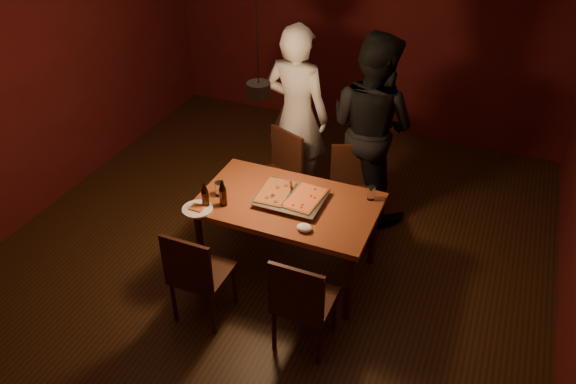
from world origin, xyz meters
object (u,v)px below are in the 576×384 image
at_px(chair_far_right, 353,183).
at_px(pizza_tray, 291,199).
at_px(chair_near_right, 301,297).
at_px(beer_bottle_b, 223,193).
at_px(diner_white, 297,115).
at_px(dining_table, 288,209).
at_px(chair_far_left, 280,167).
at_px(pendant_lamp, 259,88).
at_px(beer_bottle_a, 205,195).
at_px(chair_near_left, 196,269).
at_px(plate_slice, 197,209).
at_px(diner_dark, 371,127).

height_order(chair_far_right, pizza_tray, chair_far_right).
height_order(chair_near_right, beer_bottle_b, beer_bottle_b).
height_order(chair_far_right, diner_white, diner_white).
height_order(dining_table, chair_far_right, chair_far_right).
relative_size(chair_far_left, pendant_lamp, 0.50).
bearing_deg(chair_far_right, chair_near_right, 69.51).
height_order(chair_far_right, beer_bottle_a, beer_bottle_a).
xyz_separation_m(dining_table, beer_bottle_a, (-0.60, -0.32, 0.19)).
xyz_separation_m(chair_near_left, diner_white, (0.04, 2.00, 0.40)).
relative_size(pizza_tray, beer_bottle_a, 2.37).
bearing_deg(beer_bottle_b, plate_slice, -138.87).
bearing_deg(pendant_lamp, dining_table, 11.36).
height_order(chair_far_left, diner_dark, diner_dark).
bearing_deg(plate_slice, pendant_lamp, 39.20).
relative_size(chair_far_right, beer_bottle_a, 2.39).
bearing_deg(pendant_lamp, beer_bottle_b, -142.10).
xyz_separation_m(chair_near_left, plate_slice, (-0.21, 0.44, 0.22)).
height_order(chair_near_left, beer_bottle_a, beer_bottle_a).
relative_size(chair_far_left, chair_near_left, 1.13).
bearing_deg(plate_slice, chair_far_left, 79.34).
distance_m(chair_near_left, beer_bottle_b, 0.67).
distance_m(chair_far_left, pizza_tray, 0.92).
distance_m(chair_far_left, diner_white, 0.55).
height_order(dining_table, diner_dark, diner_dark).
distance_m(pizza_tray, diner_dark, 1.25).
bearing_deg(beer_bottle_b, diner_dark, 59.80).
bearing_deg(beer_bottle_a, diner_dark, 57.68).
xyz_separation_m(dining_table, beer_bottle_b, (-0.48, -0.25, 0.19)).
bearing_deg(pizza_tray, beer_bottle_b, -148.23).
distance_m(dining_table, diner_dark, 1.29).
relative_size(beer_bottle_a, pendant_lamp, 0.21).
bearing_deg(pizza_tray, beer_bottle_a, -147.35).
bearing_deg(diner_white, beer_bottle_a, 87.68).
distance_m(beer_bottle_b, plate_slice, 0.25).
xyz_separation_m(chair_far_right, chair_near_left, (-0.77, -1.63, 0.00)).
relative_size(beer_bottle_a, diner_dark, 0.12).
bearing_deg(diner_dark, diner_white, 23.96).
bearing_deg(diner_white, dining_table, 114.10).
height_order(dining_table, chair_near_right, chair_near_right).
relative_size(dining_table, beer_bottle_a, 6.47).
xyz_separation_m(chair_far_left, plate_slice, (-0.22, -1.18, 0.22)).
bearing_deg(diner_dark, beer_bottle_b, 81.10).
height_order(pizza_tray, pendant_lamp, pendant_lamp).
relative_size(chair_near_left, chair_near_right, 1.00).
xyz_separation_m(chair_near_right, pizza_tray, (-0.41, 0.81, 0.24)).
relative_size(diner_white, pendant_lamp, 1.70).
xyz_separation_m(chair_near_left, chair_near_right, (0.86, 0.04, 0.00)).
bearing_deg(plate_slice, dining_table, 31.25).
bearing_deg(diner_dark, beer_bottle_a, 78.98).
height_order(chair_near_left, diner_dark, diner_dark).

